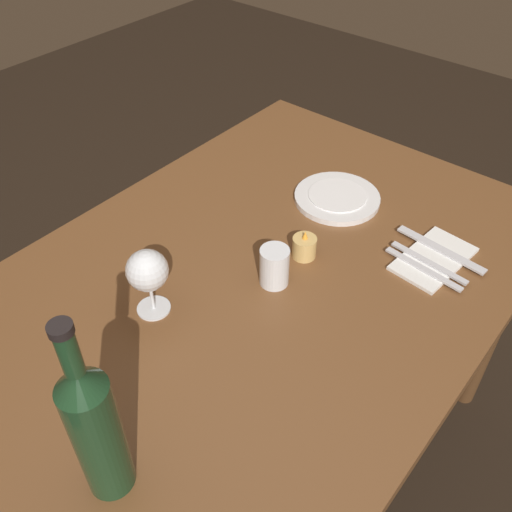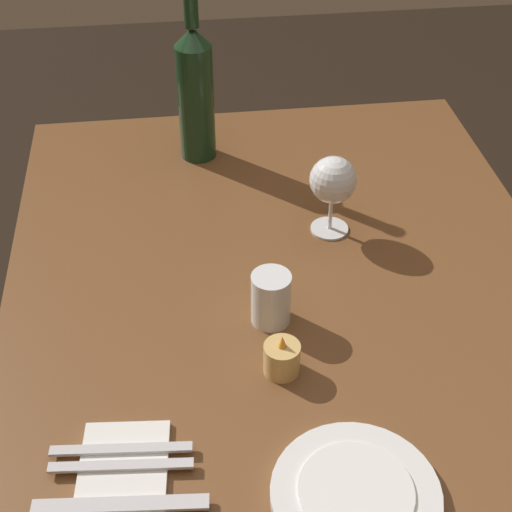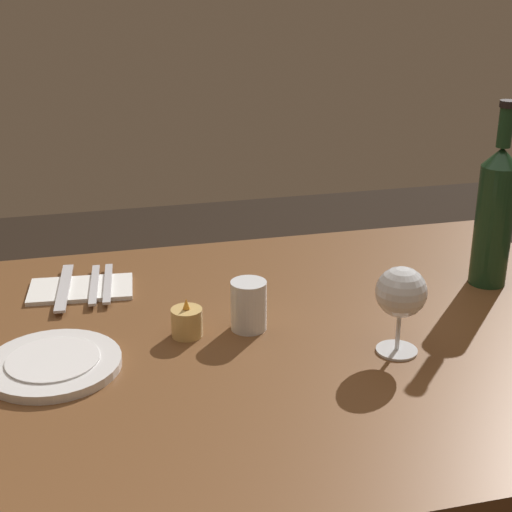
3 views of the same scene
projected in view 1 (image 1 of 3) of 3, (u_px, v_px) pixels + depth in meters
The scene contains 11 objects.
ground_plane at pixel (259, 454), 1.68m from camera, with size 6.00×6.00×0.00m, color black.
dining_table at pixel (259, 303), 1.24m from camera, with size 1.30×0.90×0.74m.
wine_glass_left at pixel (147, 272), 1.04m from camera, with size 0.08×0.08×0.14m.
wine_bottle at pixel (95, 428), 0.76m from camera, with size 0.07×0.07×0.35m.
water_tumbler at pixel (274, 268), 1.14m from camera, with size 0.06×0.06×0.09m.
votive_candle at pixel (304, 248), 1.21m from camera, with size 0.05×0.05×0.07m.
dinner_plate at pixel (337, 198), 1.37m from camera, with size 0.21×0.21×0.02m.
folded_napkin at pixel (434, 259), 1.21m from camera, with size 0.20×0.13×0.01m.
fork_inner at pixel (429, 263), 1.19m from camera, with size 0.03×0.18×0.00m.
fork_outer at pixel (423, 269), 1.18m from camera, with size 0.03×0.18×0.00m.
table_knife at pixel (441, 249), 1.22m from camera, with size 0.04×0.21×0.00m.
Camera 1 is at (-0.66, -0.54, 1.56)m, focal length 39.75 mm.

